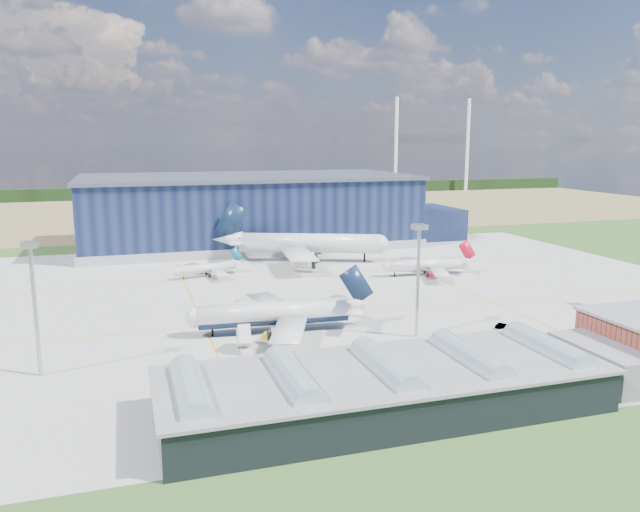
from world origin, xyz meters
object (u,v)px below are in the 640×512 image
Objects in this scene: airliner_widebody at (309,233)px; airliner_regional at (206,264)px; gse_van_a at (529,347)px; gse_van_b at (463,263)px; hangar at (255,213)px; gse_cart_a at (447,258)px; car_b at (502,326)px; airliner_navy at (274,302)px; gse_tug_b at (270,335)px; light_mast_west at (33,287)px; airliner_red at (425,259)px; gse_cart_b at (245,299)px; light_mast_center at (418,262)px; airstair at (244,342)px.

airliner_widebody reaches higher than airliner_regional.
gse_van_b is at bearing 5.72° from gse_van_a.
hangar is 76.48m from gse_cart_a.
car_b is (27.13, -125.11, -11.02)m from hangar.
airliner_navy is 6.60× the size of gse_van_a.
gse_tug_b is 49.17m from car_b.
light_mast_west reaches higher than airliner_regional.
gse_tug_b is (-56.93, -43.97, -4.26)m from airliner_red.
airliner_navy is at bearing -165.37° from gse_cart_b.
hangar is at bearing 96.44° from gse_van_b.
light_mast_west reaches higher than gse_van_b.
light_mast_west is 1.00× the size of light_mast_center.
hangar is at bearing 63.29° from light_mast_west.
gse_van_b reaches higher than gse_cart_b.
airliner_red is at bearing 16.63° from gse_van_a.
airstair is 1.55× the size of car_b.
airliner_navy is at bearing 15.02° from light_mast_west.
airliner_red is at bearing -139.22° from airliner_navy.
gse_cart_a is at bearing 31.54° from light_mast_west.
gse_cart_b is (-27.68, 38.20, -14.80)m from light_mast_center.
airliner_widebody is 88.75m from airstair.
light_mast_center is 4.12× the size of airstair.
light_mast_west reaches higher than airstair.
airliner_regional is (-6.24, 58.40, -2.77)m from airliner_navy.
airliner_regional is 7.85× the size of gse_tug_b.
car_b is (-26.66, -71.87, -0.04)m from gse_cart_a.
gse_van_a is at bearing -60.21° from airliner_widebody.
airliner_widebody is at bearing 70.82° from airstair.
airliner_widebody is at bearing -77.82° from hangar.
airliner_regional is at bearing 62.14° from light_mast_west.
gse_van_b is 76.09m from gse_cart_b.
light_mast_center is 4.43× the size of gse_van_b.
airliner_widebody reaches higher than airliner_navy.
airstair is (-8.13, -9.48, -4.77)m from airliner_navy.
gse_tug_b reaches higher than gse_cart_b.
airstair is (-36.81, -80.39, -7.65)m from airliner_widebody.
airliner_red is (55.17, 40.40, -1.65)m from airliner_navy.
gse_van_a is 1.17× the size of gse_van_b.
hangar is 6.30× the size of light_mast_center.
gse_van_a is at bearing -128.72° from gse_cart_b.
airliner_regional reaches higher than gse_van_a.
gse_van_b is (78.40, -10.63, -2.60)m from airliner_regional.
light_mast_west is 7.77× the size of gse_tug_b.
car_b is at bearing 10.96° from gse_van_a.
gse_van_a is at bearing -14.05° from airstair.
gse_tug_b is 49.87m from gse_van_a.
airliner_red is (35.61, -72.80, -6.71)m from hangar.
airstair is at bearing -176.86° from gse_van_b.
gse_tug_b is 8.76m from airstair.
light_mast_center is 30.48m from airliner_navy.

